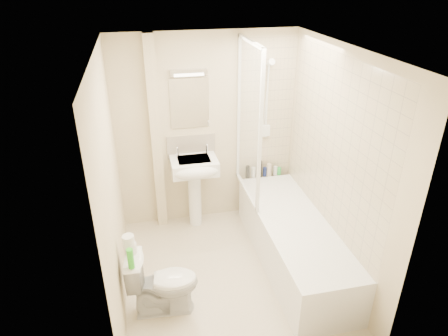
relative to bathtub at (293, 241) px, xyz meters
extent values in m
plane|color=beige|center=(-0.75, -0.08, -0.29)|extent=(2.50, 2.50, 0.00)
cube|color=beige|center=(-0.75, 1.17, 0.91)|extent=(2.20, 0.02, 2.40)
cube|color=beige|center=(-1.85, -0.08, 0.91)|extent=(0.02, 2.50, 2.40)
cube|color=beige|center=(0.35, -0.08, 0.91)|extent=(0.02, 2.50, 2.40)
cube|color=white|center=(-0.75, -0.08, 2.11)|extent=(2.20, 2.50, 0.02)
cube|color=beige|center=(0.00, 1.16, 1.14)|extent=(0.70, 0.01, 1.75)
cube|color=beige|center=(0.34, 0.00, 1.14)|extent=(0.01, 2.10, 1.75)
cube|color=beige|center=(-1.37, 1.11, 0.91)|extent=(0.12, 0.12, 2.40)
cube|color=beige|center=(-0.95, 1.16, 0.74)|extent=(0.60, 0.02, 0.30)
cube|color=white|center=(-0.95, 1.16, 1.29)|extent=(0.46, 0.01, 0.60)
cube|color=silver|center=(-0.95, 1.13, 1.66)|extent=(0.42, 0.07, 0.07)
cube|color=white|center=(0.00, 0.00, -0.01)|extent=(0.70, 2.10, 0.55)
cube|color=white|center=(0.00, 0.00, 0.21)|extent=(0.56, 1.96, 0.05)
cube|color=white|center=(-0.35, 0.72, 1.16)|extent=(0.01, 0.90, 1.80)
cube|color=white|center=(-0.35, 1.15, 1.16)|extent=(0.04, 0.04, 1.80)
cube|color=white|center=(-0.35, 0.27, 1.16)|extent=(0.04, 0.04, 1.80)
cube|color=white|center=(-0.35, 0.72, 2.04)|extent=(0.04, 0.90, 0.04)
cube|color=white|center=(-0.35, 0.72, 0.28)|extent=(0.04, 0.90, 0.03)
cylinder|color=white|center=(0.00, 1.13, 1.26)|extent=(0.02, 0.02, 0.90)
cylinder|color=white|center=(0.00, 1.13, 0.81)|extent=(0.05, 0.05, 0.02)
cylinder|color=white|center=(0.00, 1.13, 1.71)|extent=(0.05, 0.05, 0.02)
cylinder|color=white|center=(0.00, 1.07, 1.74)|extent=(0.08, 0.11, 0.11)
cube|color=white|center=(0.00, 1.13, 0.88)|extent=(0.10, 0.05, 0.14)
cylinder|color=white|center=(-0.02, 1.11, 1.31)|extent=(0.01, 0.13, 0.84)
cylinder|color=white|center=(-0.95, 1.00, 0.09)|extent=(0.16, 0.16, 0.75)
cube|color=white|center=(-0.95, 0.97, 0.57)|extent=(0.56, 0.43, 0.17)
ellipsoid|color=white|center=(-0.95, 0.80, 0.57)|extent=(0.56, 0.24, 0.17)
cube|color=silver|center=(-0.95, 0.97, 0.64)|extent=(0.39, 0.28, 0.04)
cylinder|color=white|center=(-1.13, 1.08, 0.71)|extent=(0.03, 0.03, 0.10)
cylinder|color=white|center=(-0.76, 1.08, 0.71)|extent=(0.03, 0.03, 0.10)
sphere|color=white|center=(-1.13, 1.08, 0.77)|extent=(0.04, 0.04, 0.04)
sphere|color=white|center=(-0.76, 1.08, 0.77)|extent=(0.04, 0.04, 0.04)
cylinder|color=black|center=(-0.23, 1.08, 0.35)|extent=(0.05, 0.05, 0.17)
cylinder|color=silver|center=(-0.16, 1.08, 0.33)|extent=(0.06, 0.06, 0.14)
cylinder|color=black|center=(-0.07, 1.08, 0.37)|extent=(0.06, 0.06, 0.23)
cylinder|color=navy|center=(0.00, 1.08, 0.32)|extent=(0.05, 0.05, 0.12)
cylinder|color=beige|center=(0.06, 1.08, 0.34)|extent=(0.07, 0.07, 0.16)
cylinder|color=silver|center=(0.15, 1.08, 0.32)|extent=(0.05, 0.05, 0.12)
cylinder|color=green|center=(0.19, 1.08, 0.31)|extent=(0.06, 0.06, 0.10)
imported|color=white|center=(-1.47, -0.40, 0.05)|extent=(0.48, 0.72, 0.67)
cylinder|color=white|center=(-1.73, -0.31, 0.43)|extent=(0.11, 0.11, 0.11)
cylinder|color=white|center=(-1.74, -0.34, 0.54)|extent=(0.11, 0.11, 0.10)
cylinder|color=green|center=(-1.73, -0.52, 0.48)|extent=(0.06, 0.06, 0.20)
camera|label=1|loc=(-1.53, -3.35, 2.72)|focal=32.00mm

